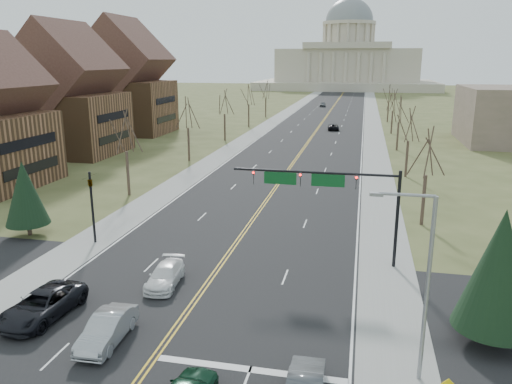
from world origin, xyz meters
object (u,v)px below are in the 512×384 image
at_px(signal_left, 92,199).
at_px(signal_mast, 327,187).
at_px(street_light, 422,277).
at_px(car_far_nb, 333,127).
at_px(car_sb_outer_lead, 43,305).
at_px(car_sb_inner_lead, 107,329).
at_px(car_far_sb, 323,104).
at_px(car_sb_inner_second, 165,276).

bearing_deg(signal_left, signal_mast, -0.00).
height_order(street_light, car_far_nb, street_light).
relative_size(car_sb_outer_lead, car_far_nb, 1.19).
bearing_deg(street_light, car_far_nb, 96.08).
xyz_separation_m(signal_mast, car_far_nb, (-3.98, 73.53, -5.07)).
relative_size(car_sb_inner_lead, car_far_nb, 0.97).
bearing_deg(car_sb_inner_lead, car_far_sb, 88.08).
bearing_deg(car_sb_inner_lead, signal_mast, 50.53).
distance_m(street_light, car_sb_outer_lead, 21.28).
bearing_deg(car_sb_inner_lead, car_far_nb, 83.67).
distance_m(signal_left, street_light, 27.78).
height_order(car_far_nb, car_far_sb, car_far_sb).
xyz_separation_m(signal_mast, car_sb_inner_lead, (-10.46, -13.69, -4.97)).
xyz_separation_m(car_sb_inner_second, car_far_sb, (-0.70, 135.30, 0.06)).
distance_m(signal_mast, street_light, 14.51).
height_order(street_light, car_sb_outer_lead, street_light).
height_order(signal_mast, street_light, street_light).
distance_m(signal_mast, car_far_sb, 129.43).
xyz_separation_m(signal_left, car_far_sb, (8.11, 128.87, -2.97)).
bearing_deg(car_sb_inner_second, car_far_sb, 84.75).
bearing_deg(signal_mast, car_far_nb, 93.10).
height_order(street_light, car_far_sb, street_light).
relative_size(car_sb_inner_lead, car_sb_inner_second, 1.01).
bearing_deg(car_sb_outer_lead, car_far_sb, 92.47).
bearing_deg(car_far_nb, signal_left, 73.09).
relative_size(signal_mast, street_light, 1.34).
bearing_deg(signal_left, car_sb_outer_lead, -73.90).
distance_m(car_sb_inner_second, car_far_nb, 80.20).
distance_m(signal_mast, car_sb_inner_lead, 17.93).
xyz_separation_m(signal_left, car_far_nb, (14.97, 73.53, -3.03)).
height_order(car_sb_inner_second, car_far_sb, car_far_sb).
bearing_deg(street_light, car_sb_outer_lead, 175.97).
relative_size(signal_mast, car_sb_inner_lead, 2.57).
bearing_deg(car_far_sb, car_sb_inner_lead, -90.63).
bearing_deg(car_far_nb, car_sb_inner_lead, 80.35).
relative_size(car_sb_outer_lead, car_far_sb, 1.34).
distance_m(signal_mast, signal_left, 19.06).
bearing_deg(car_far_sb, signal_left, -94.38).
bearing_deg(car_far_sb, car_sb_outer_lead, -92.67).
xyz_separation_m(street_light, car_sb_outer_lead, (-20.76, 1.46, -4.41)).
distance_m(signal_left, car_far_nb, 75.10).
bearing_deg(car_sb_inner_second, signal_mast, 26.84).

